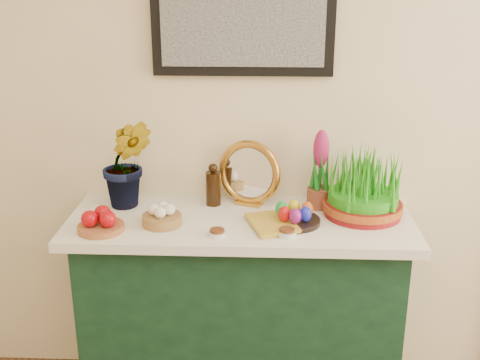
% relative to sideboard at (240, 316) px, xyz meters
% --- Properties ---
extents(sideboard, '(1.30, 0.45, 0.85)m').
position_rel_sideboard_xyz_m(sideboard, '(0.00, 0.00, 0.00)').
color(sideboard, '#153B22').
rests_on(sideboard, ground).
extents(tablecloth, '(1.40, 0.55, 0.04)m').
position_rel_sideboard_xyz_m(tablecloth, '(0.00, 0.00, 0.45)').
color(tablecloth, silver).
rests_on(tablecloth, sideboard).
extents(hyacinth_green, '(0.27, 0.24, 0.51)m').
position_rel_sideboard_xyz_m(hyacinth_green, '(-0.48, 0.11, 0.72)').
color(hyacinth_green, '#196E1B').
rests_on(hyacinth_green, tablecloth).
extents(apple_bowl, '(0.23, 0.23, 0.09)m').
position_rel_sideboard_xyz_m(apple_bowl, '(-0.53, -0.15, 0.50)').
color(apple_bowl, '#9B5731').
rests_on(apple_bowl, tablecloth).
extents(garlic_basket, '(0.20, 0.20, 0.09)m').
position_rel_sideboard_xyz_m(garlic_basket, '(-0.31, -0.09, 0.50)').
color(garlic_basket, olive).
rests_on(garlic_basket, tablecloth).
extents(vinegar_cruet, '(0.06, 0.06, 0.18)m').
position_rel_sideboard_xyz_m(vinegar_cruet, '(-0.12, 0.14, 0.55)').
color(vinegar_cruet, black).
rests_on(vinegar_cruet, tablecloth).
extents(mirror, '(0.28, 0.16, 0.28)m').
position_rel_sideboard_xyz_m(mirror, '(0.03, 0.16, 0.60)').
color(mirror, '#BF8934').
rests_on(mirror, tablecloth).
extents(book, '(0.21, 0.26, 0.03)m').
position_rel_sideboard_xyz_m(book, '(0.05, -0.11, 0.48)').
color(book, gold).
rests_on(book, tablecloth).
extents(spice_dish_left, '(0.07, 0.07, 0.03)m').
position_rel_sideboard_xyz_m(spice_dish_left, '(-0.08, -0.18, 0.48)').
color(spice_dish_left, silver).
rests_on(spice_dish_left, tablecloth).
extents(spice_dish_right, '(0.07, 0.07, 0.03)m').
position_rel_sideboard_xyz_m(spice_dish_right, '(0.18, -0.17, 0.48)').
color(spice_dish_right, silver).
rests_on(spice_dish_right, tablecloth).
extents(egg_plate, '(0.23, 0.23, 0.08)m').
position_rel_sideboard_xyz_m(egg_plate, '(0.22, -0.05, 0.50)').
color(egg_plate, black).
rests_on(egg_plate, tablecloth).
extents(hyacinth_pink, '(0.10, 0.10, 0.34)m').
position_rel_sideboard_xyz_m(hyacinth_pink, '(0.33, 0.13, 0.62)').
color(hyacinth_pink, brown).
rests_on(hyacinth_pink, tablecloth).
extents(wheatgrass_sabzeh, '(0.32, 0.32, 0.27)m').
position_rel_sideboard_xyz_m(wheatgrass_sabzeh, '(0.50, 0.05, 0.58)').
color(wheatgrass_sabzeh, maroon).
rests_on(wheatgrass_sabzeh, tablecloth).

